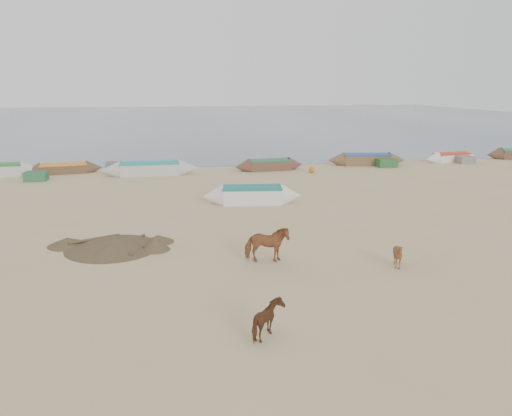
{
  "coord_description": "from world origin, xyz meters",
  "views": [
    {
      "loc": [
        -3.85,
        -16.84,
        6.2
      ],
      "look_at": [
        0.0,
        4.0,
        1.0
      ],
      "focal_mm": 35.0,
      "sensor_mm": 36.0,
      "label": 1
    }
  ],
  "objects_px": {
    "calf_right": "(269,320)",
    "near_canoe": "(252,195)",
    "cow_adult": "(267,245)",
    "calf_front": "(398,255)"
  },
  "relations": [
    {
      "from": "calf_front",
      "to": "near_canoe",
      "type": "relative_size",
      "value": 0.17
    },
    {
      "from": "cow_adult",
      "to": "calf_right",
      "type": "relative_size",
      "value": 1.65
    },
    {
      "from": "cow_adult",
      "to": "near_canoe",
      "type": "distance_m",
      "value": 9.29
    },
    {
      "from": "calf_front",
      "to": "calf_right",
      "type": "distance_m",
      "value": 6.83
    },
    {
      "from": "calf_right",
      "to": "near_canoe",
      "type": "distance_m",
      "value": 14.86
    },
    {
      "from": "cow_adult",
      "to": "near_canoe",
      "type": "height_order",
      "value": "cow_adult"
    },
    {
      "from": "calf_right",
      "to": "near_canoe",
      "type": "xyz_separation_m",
      "value": [
        2.16,
        14.7,
        -0.01
      ]
    },
    {
      "from": "calf_right",
      "to": "near_canoe",
      "type": "bearing_deg",
      "value": 6.14
    },
    {
      "from": "calf_front",
      "to": "calf_right",
      "type": "height_order",
      "value": "calf_right"
    },
    {
      "from": "cow_adult",
      "to": "calf_right",
      "type": "height_order",
      "value": "cow_adult"
    }
  ]
}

